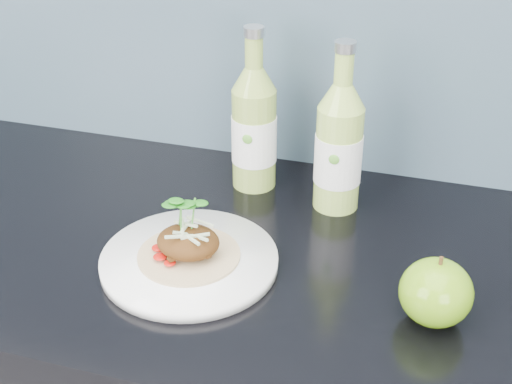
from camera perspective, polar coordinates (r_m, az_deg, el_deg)
dinner_plate at (r=1.01m, az=-5.36°, el=-5.50°), size 0.32×0.32×0.02m
pork_taco at (r=0.99m, az=-5.46°, el=-3.81°), size 0.14×0.14×0.10m
green_apple at (r=0.92m, az=14.20°, el=-7.79°), size 0.09×0.09×0.10m
cider_bottle_left at (r=1.16m, az=-0.16°, el=5.12°), size 0.08×0.08×0.27m
cider_bottle_right at (r=1.10m, az=6.64°, el=3.56°), size 0.09×0.09×0.27m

